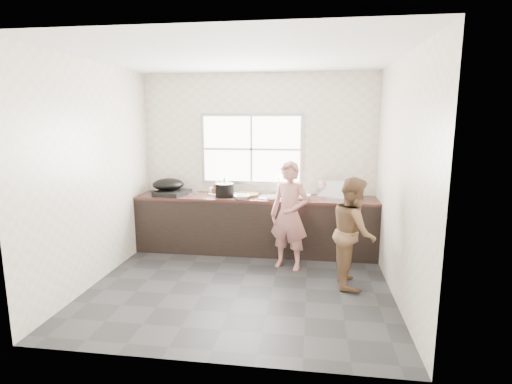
# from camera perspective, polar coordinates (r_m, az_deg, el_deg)

# --- Properties ---
(floor) EXTENTS (3.60, 3.20, 0.01)m
(floor) POSITION_cam_1_polar(r_m,az_deg,el_deg) (5.05, -2.21, -13.20)
(floor) COLOR #262628
(floor) RESTS_ON ground
(ceiling) EXTENTS (3.60, 3.20, 0.01)m
(ceiling) POSITION_cam_1_polar(r_m,az_deg,el_deg) (4.67, -2.46, 18.89)
(ceiling) COLOR silver
(ceiling) RESTS_ON wall_back
(wall_back) EXTENTS (3.60, 0.01, 2.70)m
(wall_back) POSITION_cam_1_polar(r_m,az_deg,el_deg) (6.24, 0.31, 4.32)
(wall_back) COLOR beige
(wall_back) RESTS_ON ground
(wall_left) EXTENTS (0.01, 3.20, 2.70)m
(wall_left) POSITION_cam_1_polar(r_m,az_deg,el_deg) (5.30, -21.93, 2.44)
(wall_left) COLOR silver
(wall_left) RESTS_ON ground
(wall_right) EXTENTS (0.01, 3.20, 2.70)m
(wall_right) POSITION_cam_1_polar(r_m,az_deg,el_deg) (4.70, 19.89, 1.64)
(wall_right) COLOR beige
(wall_right) RESTS_ON ground
(wall_front) EXTENTS (3.60, 0.01, 2.70)m
(wall_front) POSITION_cam_1_polar(r_m,az_deg,el_deg) (3.13, -7.58, -2.02)
(wall_front) COLOR beige
(wall_front) RESTS_ON ground
(cabinet) EXTENTS (3.60, 0.62, 0.82)m
(cabinet) POSITION_cam_1_polar(r_m,az_deg,el_deg) (6.11, -0.09, -4.80)
(cabinet) COLOR black
(cabinet) RESTS_ON floor
(countertop) EXTENTS (3.60, 0.64, 0.04)m
(countertop) POSITION_cam_1_polar(r_m,az_deg,el_deg) (6.01, -0.10, -0.84)
(countertop) COLOR #331915
(countertop) RESTS_ON cabinet
(sink) EXTENTS (0.55, 0.45, 0.02)m
(sink) POSITION_cam_1_polar(r_m,az_deg,el_deg) (5.97, 3.23, -0.70)
(sink) COLOR silver
(sink) RESTS_ON countertop
(faucet) EXTENTS (0.02, 0.02, 0.30)m
(faucet) POSITION_cam_1_polar(r_m,az_deg,el_deg) (6.14, 3.40, 0.99)
(faucet) COLOR silver
(faucet) RESTS_ON countertop
(window_frame) EXTENTS (1.60, 0.05, 1.10)m
(window_frame) POSITION_cam_1_polar(r_m,az_deg,el_deg) (6.22, -0.62, 6.15)
(window_frame) COLOR #9EA0A5
(window_frame) RESTS_ON wall_back
(window_glazing) EXTENTS (1.50, 0.01, 1.00)m
(window_glazing) POSITION_cam_1_polar(r_m,az_deg,el_deg) (6.20, -0.66, 6.13)
(window_glazing) COLOR white
(window_glazing) RESTS_ON window_frame
(woman) EXTENTS (0.58, 0.46, 1.37)m
(woman) POSITION_cam_1_polar(r_m,az_deg,el_deg) (5.40, 4.79, -3.87)
(woman) COLOR #B8746E
(woman) RESTS_ON floor
(person_side) EXTENTS (0.53, 0.67, 1.34)m
(person_side) POSITION_cam_1_polar(r_m,az_deg,el_deg) (4.99, 13.74, -5.54)
(person_side) COLOR brown
(person_side) RESTS_ON floor
(cutting_board) EXTENTS (0.50, 0.50, 0.04)m
(cutting_board) POSITION_cam_1_polar(r_m,az_deg,el_deg) (6.06, -1.47, -0.38)
(cutting_board) COLOR #342614
(cutting_board) RESTS_ON countertop
(cleaver) EXTENTS (0.18, 0.09, 0.01)m
(cleaver) POSITION_cam_1_polar(r_m,az_deg,el_deg) (6.11, -1.99, -0.06)
(cleaver) COLOR silver
(cleaver) RESTS_ON cutting_board
(bowl_mince) EXTENTS (0.28, 0.28, 0.06)m
(bowl_mince) POSITION_cam_1_polar(r_m,az_deg,el_deg) (5.83, -2.07, -0.72)
(bowl_mince) COLOR silver
(bowl_mince) RESTS_ON countertop
(bowl_crabs) EXTENTS (0.20, 0.20, 0.06)m
(bowl_crabs) POSITION_cam_1_polar(r_m,az_deg,el_deg) (5.84, 6.75, -0.77)
(bowl_crabs) COLOR silver
(bowl_crabs) RESTS_ON countertop
(bowl_held) EXTENTS (0.22, 0.22, 0.06)m
(bowl_held) POSITION_cam_1_polar(r_m,az_deg,el_deg) (5.77, 2.29, -0.82)
(bowl_held) COLOR silver
(bowl_held) RESTS_ON countertop
(black_pot) EXTENTS (0.36, 0.36, 0.20)m
(black_pot) POSITION_cam_1_polar(r_m,az_deg,el_deg) (6.00, -4.50, 0.28)
(black_pot) COLOR black
(black_pot) RESTS_ON countertop
(plate_food) EXTENTS (0.26, 0.26, 0.02)m
(plate_food) POSITION_cam_1_polar(r_m,az_deg,el_deg) (6.20, -5.76, -0.27)
(plate_food) COLOR silver
(plate_food) RESTS_ON countertop
(bottle_green) EXTENTS (0.13, 0.13, 0.28)m
(bottle_green) POSITION_cam_1_polar(r_m,az_deg,el_deg) (6.22, -4.51, 1.00)
(bottle_green) COLOR green
(bottle_green) RESTS_ON countertop
(bottle_brown_tall) EXTENTS (0.11, 0.11, 0.19)m
(bottle_brown_tall) POSITION_cam_1_polar(r_m,az_deg,el_deg) (6.21, -5.52, 0.55)
(bottle_brown_tall) COLOR #4E2913
(bottle_brown_tall) RESTS_ON countertop
(bottle_brown_short) EXTENTS (0.15, 0.15, 0.15)m
(bottle_brown_short) POSITION_cam_1_polar(r_m,az_deg,el_deg) (6.22, -5.78, 0.38)
(bottle_brown_short) COLOR #512E14
(bottle_brown_short) RESTS_ON countertop
(glass_jar) EXTENTS (0.09, 0.09, 0.10)m
(glass_jar) POSITION_cam_1_polar(r_m,az_deg,el_deg) (6.26, -6.44, 0.17)
(glass_jar) COLOR white
(glass_jar) RESTS_ON countertop
(burner) EXTENTS (0.54, 0.54, 0.07)m
(burner) POSITION_cam_1_polar(r_m,az_deg,el_deg) (6.27, -11.87, -0.10)
(burner) COLOR black
(burner) RESTS_ON countertop
(wok) EXTENTS (0.53, 0.53, 0.18)m
(wok) POSITION_cam_1_polar(r_m,az_deg,el_deg) (6.35, -12.44, 1.08)
(wok) COLOR black
(wok) RESTS_ON burner
(dish_rack) EXTENTS (0.43, 0.34, 0.28)m
(dish_rack) POSITION_cam_1_polar(r_m,az_deg,el_deg) (5.94, 10.86, 0.42)
(dish_rack) COLOR silver
(dish_rack) RESTS_ON countertop
(pot_lid_left) EXTENTS (0.36, 0.36, 0.01)m
(pot_lid_left) POSITION_cam_1_polar(r_m,az_deg,el_deg) (6.28, -12.75, -0.37)
(pot_lid_left) COLOR #B8B9C0
(pot_lid_left) RESTS_ON countertop
(pot_lid_right) EXTENTS (0.27, 0.27, 0.01)m
(pot_lid_right) POSITION_cam_1_polar(r_m,az_deg,el_deg) (6.36, -9.32, -0.11)
(pot_lid_right) COLOR silver
(pot_lid_right) RESTS_ON countertop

